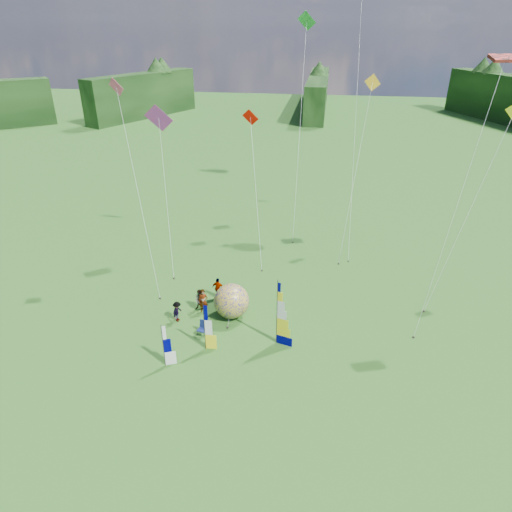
# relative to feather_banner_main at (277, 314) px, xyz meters

# --- Properties ---
(ground) EXTENTS (220.00, 220.00, 0.00)m
(ground) POSITION_rel_feather_banner_main_xyz_m (-0.50, -2.79, -2.24)
(ground) COLOR #437B24
(ground) RESTS_ON ground
(treeline_ring) EXTENTS (210.00, 210.00, 8.00)m
(treeline_ring) POSITION_rel_feather_banner_main_xyz_m (-0.50, -2.79, 1.76)
(treeline_ring) COLOR #2F5720
(treeline_ring) RESTS_ON ground
(feather_banner_main) EXTENTS (1.20, 0.43, 4.48)m
(feather_banner_main) POSITION_rel_feather_banner_main_xyz_m (0.00, 0.00, 0.00)
(feather_banner_main) COLOR #000065
(feather_banner_main) RESTS_ON ground
(side_banner_left) EXTENTS (0.91, 0.13, 3.23)m
(side_banner_left) POSITION_rel_feather_banner_main_xyz_m (-4.31, -1.26, -0.62)
(side_banner_left) COLOR yellow
(side_banner_left) RESTS_ON ground
(side_banner_far) EXTENTS (0.83, 0.41, 2.85)m
(side_banner_far) POSITION_rel_feather_banner_main_xyz_m (-6.30, -3.15, -0.81)
(side_banner_far) COLOR white
(side_banner_far) RESTS_ON ground
(bol_inflatable) EXTENTS (2.89, 2.89, 2.44)m
(bol_inflatable) POSITION_rel_feather_banner_main_xyz_m (-3.39, 2.46, -1.02)
(bol_inflatable) COLOR #0C0A79
(bol_inflatable) RESTS_ON ground
(spectator_a) EXTENTS (0.71, 0.50, 1.81)m
(spectator_a) POSITION_rel_feather_banner_main_xyz_m (-5.44, 2.62, -1.33)
(spectator_a) COLOR #66594C
(spectator_a) RESTS_ON ground
(spectator_b) EXTENTS (0.78, 0.40, 1.59)m
(spectator_b) POSITION_rel_feather_banner_main_xyz_m (-5.73, 2.90, -1.44)
(spectator_b) COLOR #66594C
(spectator_b) RESTS_ON ground
(spectator_c) EXTENTS (0.54, 1.02, 1.50)m
(spectator_c) POSITION_rel_feather_banner_main_xyz_m (-6.92, 1.33, -1.49)
(spectator_c) COLOR #66594C
(spectator_c) RESTS_ON ground
(spectator_d) EXTENTS (0.98, 0.47, 1.62)m
(spectator_d) POSITION_rel_feather_banner_main_xyz_m (-4.84, 4.60, -1.43)
(spectator_d) COLOR #66594C
(spectator_d) RESTS_ON ground
(camp_chair) EXTENTS (0.70, 0.70, 1.01)m
(camp_chair) POSITION_rel_feather_banner_main_xyz_m (-4.87, 0.04, -1.74)
(camp_chair) COLOR #0F1A47
(camp_chair) RESTS_ON ground
(kite_whale) EXTENTS (4.90, 15.97, 23.73)m
(kite_whale) POSITION_rel_feather_banner_main_xyz_m (4.59, 17.96, 9.62)
(kite_whale) COLOR black
(kite_whale) RESTS_ON ground
(kite_rainbow_delta) EXTENTS (7.13, 10.12, 13.22)m
(kite_rainbow_delta) POSITION_rel_feather_banner_main_xyz_m (-10.01, 9.55, 4.37)
(kite_rainbow_delta) COLOR red
(kite_rainbow_delta) RESTS_ON ground
(kite_parafoil) EXTENTS (8.17, 9.57, 18.24)m
(kite_parafoil) POSITION_rel_feather_banner_main_xyz_m (10.37, 4.30, 6.88)
(kite_parafoil) COLOR red
(kite_parafoil) RESTS_ON ground
(small_kite_red) EXTENTS (5.78, 12.14, 11.71)m
(small_kite_red) POSITION_rel_feather_banner_main_xyz_m (-3.44, 13.72, 3.62)
(small_kite_red) COLOR #F30C00
(small_kite_red) RESTS_ON ground
(small_kite_orange) EXTENTS (7.25, 10.10, 14.86)m
(small_kite_orange) POSITION_rel_feather_banner_main_xyz_m (4.85, 14.61, 5.19)
(small_kite_orange) COLOR #FFAE22
(small_kite_orange) RESTS_ON ground
(small_kite_yellow) EXTENTS (7.15, 8.37, 13.84)m
(small_kite_yellow) POSITION_rel_feather_banner_main_xyz_m (12.34, 8.04, 4.68)
(small_kite_yellow) COLOR #FFF519
(small_kite_yellow) RESTS_ON ground
(small_kite_pink) EXTENTS (8.02, 9.02, 15.16)m
(small_kite_pink) POSITION_rel_feather_banner_main_xyz_m (-10.92, 6.44, 5.34)
(small_kite_pink) COLOR #F84B7D
(small_kite_pink) RESTS_ON ground
(small_kite_green) EXTENTS (4.69, 14.65, 19.65)m
(small_kite_green) POSITION_rel_feather_banner_main_xyz_m (-0.30, 20.47, 7.59)
(small_kite_green) COLOR green
(small_kite_green) RESTS_ON ground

